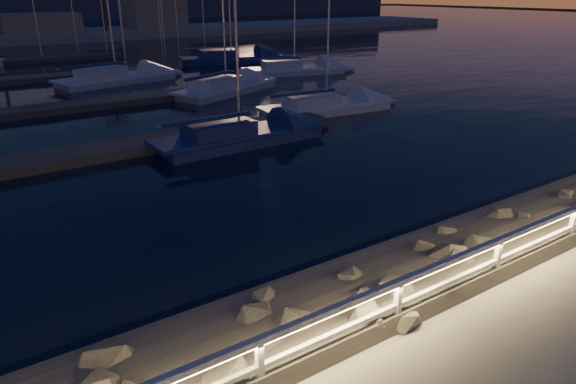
% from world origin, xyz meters
% --- Properties ---
extents(ground, '(400.00, 400.00, 0.00)m').
position_xyz_m(ground, '(0.00, 0.00, 0.00)').
color(ground, '#A19B91').
rests_on(ground, ground).
extents(harbor_water, '(400.00, 440.00, 0.60)m').
position_xyz_m(harbor_water, '(0.00, 31.22, -0.97)').
color(harbor_water, black).
rests_on(harbor_water, ground).
extents(guard_rail, '(44.11, 0.12, 1.06)m').
position_xyz_m(guard_rail, '(-0.07, -0.00, 0.77)').
color(guard_rail, white).
rests_on(guard_rail, ground).
extents(riprap, '(38.17, 2.14, 1.20)m').
position_xyz_m(riprap, '(2.52, 1.79, -0.28)').
color(riprap, '#625E54').
rests_on(riprap, ground).
extents(floating_docks, '(22.00, 36.00, 0.40)m').
position_xyz_m(floating_docks, '(0.00, 32.50, -0.40)').
color(floating_docks, '#4F4941').
rests_on(floating_docks, ground).
extents(sailboat_c, '(8.23, 2.68, 13.83)m').
position_xyz_m(sailboat_c, '(5.41, 14.45, -0.17)').
color(sailboat_c, navy).
rests_on(sailboat_c, ground).
extents(sailboat_d, '(8.15, 3.10, 13.47)m').
position_xyz_m(sailboat_d, '(12.64, 17.32, -0.19)').
color(sailboat_d, silver).
rests_on(sailboat_d, ground).
extents(sailboat_g, '(8.75, 5.36, 14.41)m').
position_xyz_m(sailboat_g, '(10.58, 25.52, -0.16)').
color(sailboat_g, silver).
rests_on(sailboat_g, ground).
extents(sailboat_h, '(8.81, 4.73, 14.37)m').
position_xyz_m(sailboat_h, '(19.21, 30.06, -0.18)').
color(sailboat_h, silver).
rests_on(sailboat_h, ground).
extents(sailboat_k, '(9.38, 4.47, 15.35)m').
position_xyz_m(sailboat_k, '(5.58, 33.61, -0.14)').
color(sailboat_k, silver).
rests_on(sailboat_k, ground).
extents(sailboat_l, '(9.94, 4.94, 16.20)m').
position_xyz_m(sailboat_l, '(18.19, 39.23, -0.14)').
color(sailboat_l, navy).
rests_on(sailboat_l, ground).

